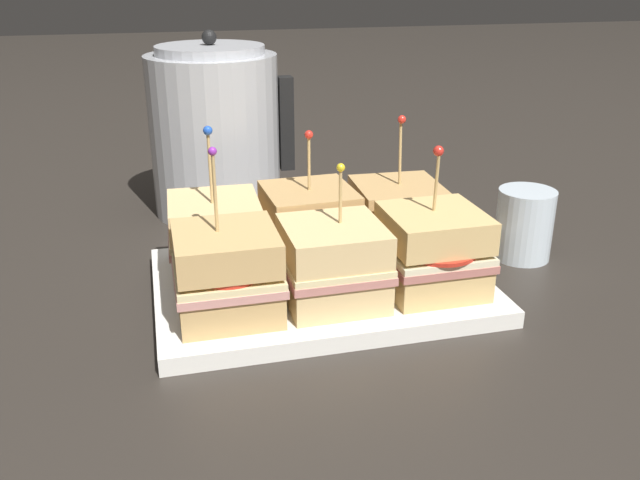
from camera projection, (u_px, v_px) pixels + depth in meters
name	position (u px, v px, depth m)	size (l,w,h in m)	color
ground_plane	(320.00, 293.00, 0.74)	(6.00, 6.00, 0.00)	#2D2823
serving_platter	(320.00, 285.00, 0.74)	(0.35, 0.25, 0.02)	white
sandwich_front_left	(227.00, 273.00, 0.65)	(0.10, 0.10, 0.17)	tan
sandwich_front_center	(334.00, 263.00, 0.67)	(0.10, 0.10, 0.14)	#DBB77A
sandwich_front_right	(433.00, 251.00, 0.70)	(0.10, 0.10, 0.15)	tan
sandwich_back_left	(215.00, 235.00, 0.74)	(0.10, 0.10, 0.16)	#DBB77A
sandwich_back_center	(309.00, 225.00, 0.76)	(0.11, 0.11, 0.15)	tan
sandwich_back_right	(397.00, 217.00, 0.79)	(0.11, 0.11, 0.16)	tan
kettle_steel	(215.00, 132.00, 0.95)	(0.20, 0.18, 0.25)	#B7BABF
drinking_glass	(524.00, 224.00, 0.82)	(0.07, 0.07, 0.09)	silver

